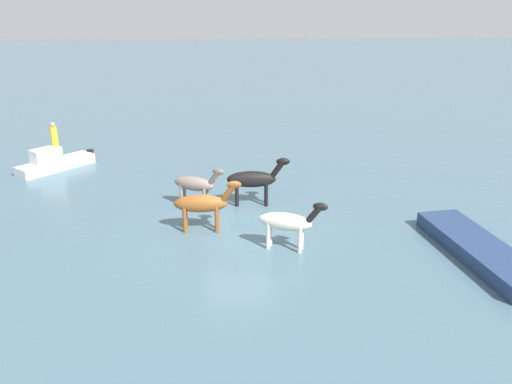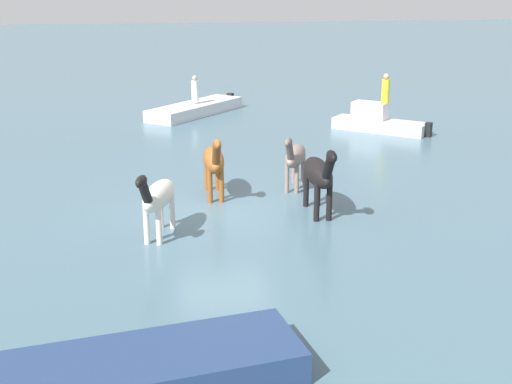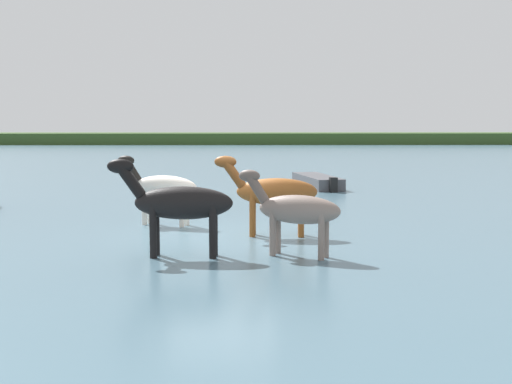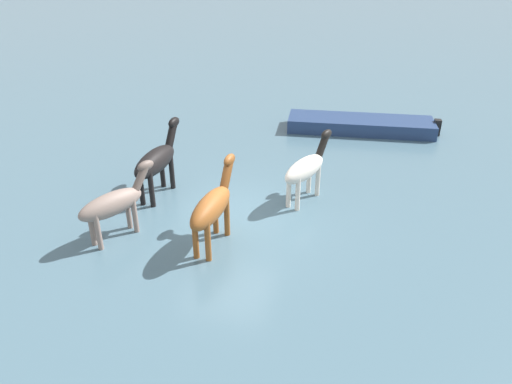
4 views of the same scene
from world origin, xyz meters
The scene contains 10 objects.
ground_plane centered at (0.00, 0.00, 0.00)m, with size 186.20×186.20×0.00m, color #476675.
horse_dark_mare centered at (1.24, 0.06, 1.06)m, with size 2.48×0.68×1.92m.
horse_lead centered at (-1.61, 1.79, 1.00)m, with size 2.31×1.18×1.82m.
horse_pinto_flank centered at (1.60, -2.37, 0.96)m, with size 2.17×1.28×1.75m.
horse_chestnut_trailing centered at (-0.76, -2.38, 1.10)m, with size 2.57×0.69×1.99m.
boat_tender_starboard centered at (8.78, -7.78, 0.30)m, with size 3.38×3.55×1.32m.
boat_skiff_near centered at (13.97, -0.89, 0.18)m, with size 5.07×4.92×0.77m.
boat_dinghy_port centered at (-7.85, 2.87, 0.19)m, with size 2.24×5.92×0.77m.
person_spotter_bow centered at (8.67, -7.98, 1.71)m, with size 0.32×0.32×1.19m.
person_watcher_seated centered at (13.90, -0.87, 1.16)m, with size 0.32×0.32×1.19m.
Camera 2 is at (-16.66, 2.51, 5.73)m, focal length 47.01 mm.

